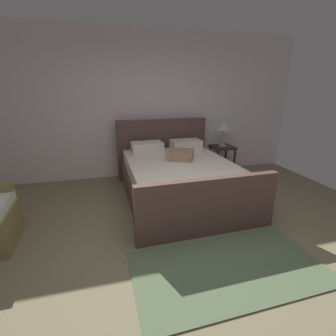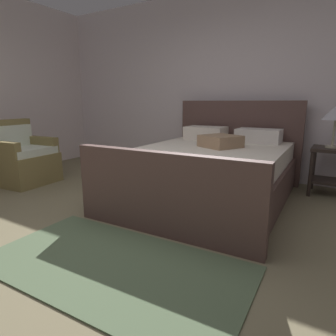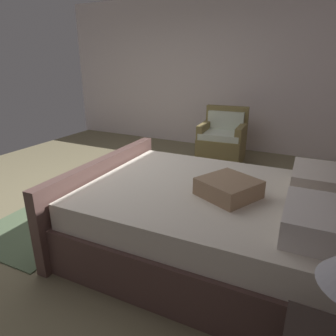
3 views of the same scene
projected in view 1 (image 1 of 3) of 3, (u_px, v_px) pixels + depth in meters
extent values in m
cube|color=#796F52|center=(193.00, 263.00, 2.49)|extent=(6.26, 5.68, 0.02)
cube|color=silver|center=(145.00, 106.00, 4.72)|extent=(6.38, 0.12, 2.80)
cube|color=brown|center=(179.00, 186.00, 3.92)|extent=(1.72, 2.15, 0.40)
cube|color=brown|center=(162.00, 148.00, 4.81)|extent=(1.79, 0.14, 1.17)
cube|color=brown|center=(209.00, 207.00, 2.85)|extent=(1.79, 0.14, 0.74)
cube|color=silver|center=(180.00, 168.00, 3.82)|extent=(1.64, 2.09, 0.22)
cube|color=silver|center=(147.00, 147.00, 4.37)|extent=(0.57, 0.37, 0.18)
cube|color=silver|center=(186.00, 145.00, 4.56)|extent=(0.57, 0.37, 0.18)
cube|color=#9B7A5C|center=(181.00, 155.00, 3.93)|extent=(0.54, 0.54, 0.14)
cube|color=#2E241F|center=(222.00, 147.00, 4.95)|extent=(0.44, 0.44, 0.04)
cube|color=#2E241F|center=(221.00, 165.00, 5.07)|extent=(0.40, 0.40, 0.02)
cylinder|color=#2E241F|center=(217.00, 164.00, 4.82)|extent=(0.04, 0.04, 0.56)
cylinder|color=#2E241F|center=(234.00, 163.00, 4.91)|extent=(0.04, 0.04, 0.56)
cylinder|color=#2E241F|center=(209.00, 159.00, 5.17)|extent=(0.04, 0.04, 0.56)
cylinder|color=#2E241F|center=(225.00, 158.00, 5.26)|extent=(0.04, 0.04, 0.56)
cylinder|color=#B7B293|center=(223.00, 146.00, 4.94)|extent=(0.16, 0.16, 0.02)
cylinder|color=#B7B293|center=(223.00, 137.00, 4.88)|extent=(0.02, 0.02, 0.32)
cone|color=silver|center=(224.00, 125.00, 4.80)|extent=(0.31, 0.31, 0.19)
cube|color=#546749|center=(229.00, 268.00, 2.40)|extent=(1.95, 1.07, 0.01)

